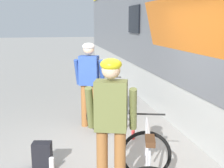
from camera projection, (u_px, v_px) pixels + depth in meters
name	position (u px, v px, depth m)	size (l,w,h in m)	color
ground_plane	(104.00, 155.00, 4.92)	(80.00, 80.00, 0.00)	gray
train_car	(224.00, 31.00, 6.89)	(3.23, 21.94, 3.88)	slate
cyclist_near_in_olive	(111.00, 117.00, 3.53)	(0.66, 0.43, 1.76)	#935B2D
cyclist_far_in_blue	(89.00, 77.00, 6.07)	(0.66, 0.47, 1.76)	#935B2D
bicycle_far_black	(108.00, 107.00, 6.28)	(1.02, 1.24, 0.99)	black
backpack_on_platform	(42.00, 155.00, 4.47)	(0.28, 0.18, 0.40)	black
water_bottle_near_the_bikes	(133.00, 134.00, 5.58)	(0.06, 0.06, 0.22)	red
water_bottle_by_the_backpack	(52.00, 164.00, 4.37)	(0.08, 0.08, 0.21)	silver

